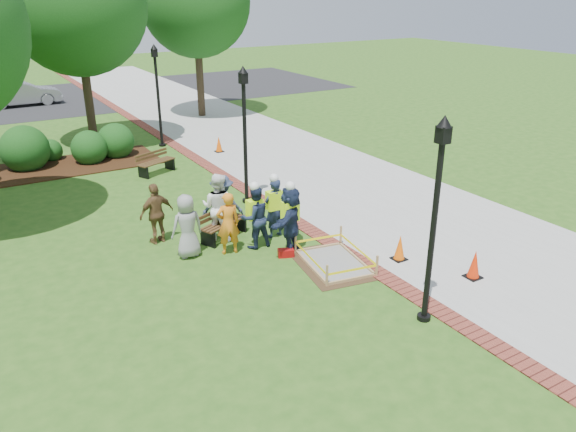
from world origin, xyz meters
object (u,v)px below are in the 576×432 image
lamp_near (435,208)px  hivis_worker_a (290,218)px  hivis_worker_c (255,215)px  bench_near (224,229)px  hivis_worker_b (274,206)px  cone_front (474,265)px  wet_concrete_pad (334,256)px

lamp_near → hivis_worker_a: (-0.71, 4.17, -1.53)m
lamp_near → hivis_worker_c: bearing=105.2°
bench_near → hivis_worker_c: hivis_worker_c is taller
lamp_near → hivis_worker_b: lamp_near is taller
cone_front → hivis_worker_b: bearing=122.0°
hivis_worker_c → bench_near: bearing=116.9°
bench_near → lamp_near: 6.51m
wet_concrete_pad → bench_near: (-1.67, 2.84, 0.02)m
bench_near → cone_front: size_ratio=2.15×
lamp_near → hivis_worker_a: size_ratio=2.21×
bench_near → hivis_worker_b: hivis_worker_b is taller
cone_front → hivis_worker_c: (-3.58, 4.18, 0.56)m
lamp_near → hivis_worker_c: (-1.33, 4.90, -1.58)m
wet_concrete_pad → hivis_worker_a: 1.48m
cone_front → hivis_worker_c: 5.53m
wet_concrete_pad → bench_near: size_ratio=1.65×
wet_concrete_pad → cone_front: size_ratio=3.56×
cone_front → hivis_worker_b: size_ratio=0.40×
wet_concrete_pad → hivis_worker_a: size_ratio=1.32×
hivis_worker_a → hivis_worker_b: size_ratio=1.06×
wet_concrete_pad → hivis_worker_c: size_ratio=1.40×
wet_concrete_pad → hivis_worker_b: 2.36m
bench_near → cone_front: 6.54m
wet_concrete_pad → lamp_near: 3.75m
cone_front → lamp_near: size_ratio=0.17×
cone_front → lamp_near: lamp_near is taller
wet_concrete_pad → hivis_worker_a: (-0.57, 1.17, 0.72)m
hivis_worker_b → hivis_worker_c: (-0.76, -0.32, 0.00)m
wet_concrete_pad → hivis_worker_b: (-0.43, 2.22, 0.67)m
lamp_near → wet_concrete_pad: bearing=92.6°
lamp_near → hivis_worker_a: bearing=99.6°
wet_concrete_pad → hivis_worker_b: bearing=101.0°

